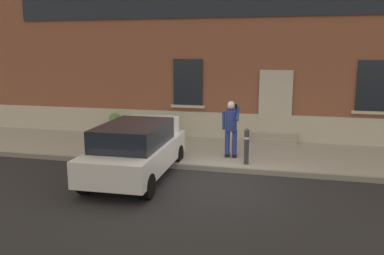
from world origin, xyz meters
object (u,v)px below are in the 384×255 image
Objects in this scene: person_on_phone at (231,125)px; planter_cream at (167,126)px; bollard_far_left at (120,138)px; bollard_near_person at (247,145)px; hatchback_car_white at (136,149)px; planter_olive at (115,123)px.

person_on_phone is 3.44m from planter_cream.
person_on_phone is at bearing 9.95° from bollard_far_left.
bollard_near_person and bollard_far_left have the same top height.
bollard_near_person is (2.79, 1.48, -0.08)m from hatchback_car_white.
hatchback_car_white reaches higher than planter_cream.
bollard_far_left is at bearing -172.59° from person_on_phone.
bollard_near_person is 1.22× the size of planter_cream.
planter_cream is at bearing 139.78° from bollard_near_person.
bollard_near_person is at bearing -40.22° from planter_cream.
planter_cream is (0.69, 2.70, -0.11)m from bollard_far_left.
bollard_near_person reaches higher than planter_cream.
planter_cream is at bearing 95.55° from hatchback_car_white.
planter_olive is (-2.51, 4.25, -0.18)m from hatchback_car_white.
hatchback_car_white is at bearing -53.54° from bollard_far_left.
hatchback_car_white reaches higher than bollard_near_person.
planter_cream is (-3.20, 2.70, -0.11)m from bollard_near_person.
bollard_far_left is 3.42m from person_on_phone.
bollard_near_person is 3.88m from bollard_far_left.
hatchback_car_white is at bearing -84.45° from planter_cream.
person_on_phone is at bearing 42.50° from hatchback_car_white.
planter_olive is at bearing 120.55° from hatchback_car_white.
bollard_near_person is 1.22× the size of planter_olive.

